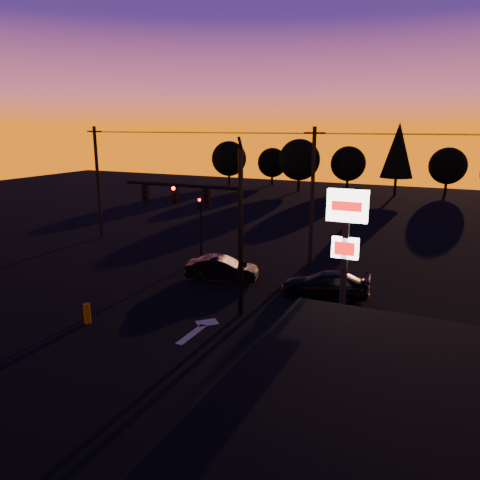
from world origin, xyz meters
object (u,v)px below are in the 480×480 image
(secondary_signal, at_px, (201,220))
(suv_parked, at_px, (334,400))
(bollard, at_px, (87,313))
(car_mid, at_px, (222,268))
(pylon_sign, at_px, (346,240))
(traffic_signal_mast, at_px, (211,213))
(car_right, at_px, (325,284))

(secondary_signal, relative_size, suv_parked, 0.84)
(bollard, bearing_deg, secondary_signal, 92.06)
(bollard, bearing_deg, suv_parked, -11.31)
(secondary_signal, height_order, car_mid, secondary_signal)
(secondary_signal, distance_m, pylon_sign, 15.75)
(bollard, bearing_deg, traffic_signal_mast, 41.75)
(traffic_signal_mast, bearing_deg, pylon_sign, -19.36)
(bollard, distance_m, car_mid, 8.82)
(secondary_signal, bearing_deg, car_right, -19.12)
(pylon_sign, bearing_deg, suv_parked, -78.95)
(pylon_sign, bearing_deg, secondary_signal, 140.23)
(pylon_sign, height_order, car_mid, pylon_sign)
(car_right, distance_m, suv_parked, 11.12)
(secondary_signal, height_order, bollard, secondary_signal)
(car_mid, relative_size, suv_parked, 0.83)
(traffic_signal_mast, height_order, bollard, traffic_signal_mast)
(secondary_signal, relative_size, car_mid, 1.01)
(pylon_sign, distance_m, car_right, 8.25)
(car_mid, distance_m, suv_parked, 14.43)
(bollard, distance_m, car_right, 12.29)
(traffic_signal_mast, xyz_separation_m, suv_parked, (7.88, -6.48, -4.22))
(secondary_signal, height_order, car_right, secondary_signal)
(car_right, bearing_deg, bollard, -57.04)
(car_mid, relative_size, car_right, 0.90)
(car_mid, bearing_deg, secondary_signal, 30.87)
(traffic_signal_mast, xyz_separation_m, secondary_signal, (-4.90, 7.49, -2.07))
(secondary_signal, bearing_deg, bollard, -87.94)
(pylon_sign, distance_m, bollard, 12.50)
(pylon_sign, relative_size, car_right, 1.43)
(pylon_sign, xyz_separation_m, car_mid, (-8.76, 6.84, -4.21))
(traffic_signal_mast, distance_m, suv_parked, 11.04)
(car_right, bearing_deg, car_mid, -100.31)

